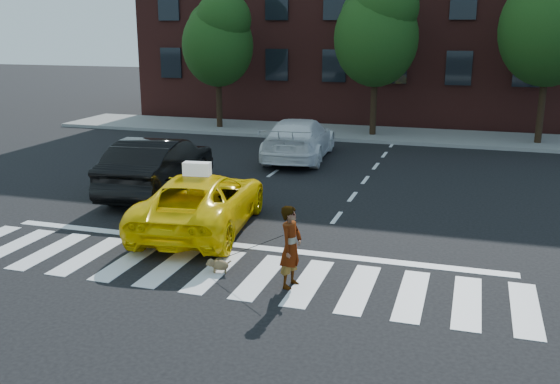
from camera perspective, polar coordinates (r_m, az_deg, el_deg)
name	(u,v)px	position (r m, az deg, el deg)	size (l,w,h in m)	color
ground	(215,271)	(13.01, -5.99, -7.22)	(120.00, 120.00, 0.00)	black
crosswalk	(215,271)	(13.01, -5.99, -7.20)	(13.00, 2.40, 0.01)	silver
stop_line	(242,246)	(14.39, -3.47, -4.93)	(12.00, 0.30, 0.01)	silver
sidewalk_far	(363,134)	(29.34, 7.63, 5.31)	(30.00, 4.00, 0.15)	slate
building	(391,6)	(36.38, 10.10, 16.41)	(26.00, 10.00, 12.00)	#4F211C
tree_left	(218,36)	(30.43, -5.68, 13.97)	(3.39, 3.38, 6.50)	black
tree_mid	(377,27)	(28.37, 8.88, 14.64)	(3.69, 3.69, 7.10)	black
tree_right	(552,17)	(28.16, 23.60, 14.46)	(4.00, 4.00, 7.70)	black
taxi	(202,201)	(15.49, -7.18, -0.86)	(2.35, 5.09, 1.41)	yellow
black_sedan	(158,165)	(19.09, -11.08, 2.42)	(1.80, 5.16, 1.70)	black
white_suv	(299,139)	(23.65, 1.75, 4.88)	(2.18, 5.36, 1.56)	white
woman	(291,247)	(11.94, 1.00, -5.03)	(0.59, 0.39, 1.62)	#999999
dog	(218,265)	(12.87, -5.70, -6.63)	(0.51, 0.32, 0.30)	#8B5E47
taxi_sign	(197,169)	(15.10, -7.60, 2.11)	(0.65, 0.28, 0.32)	white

